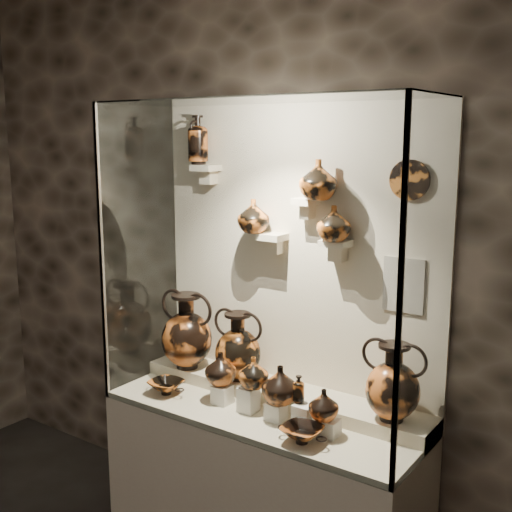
{
  "coord_description": "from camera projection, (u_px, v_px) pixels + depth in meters",
  "views": [
    {
      "loc": [
        1.76,
        -0.39,
        2.24
      ],
      "look_at": [
        -0.06,
        2.22,
        1.63
      ],
      "focal_mm": 45.0,
      "sensor_mm": 36.0,
      "label": 1
    }
  ],
  "objects": [
    {
      "name": "wall_back",
      "position": [
        296.0,
        255.0,
        3.43
      ],
      "size": [
        5.0,
        0.02,
        3.2
      ],
      "primitive_type": "cube",
      "color": "#2B231B",
      "rests_on": "ground"
    },
    {
      "name": "plinth",
      "position": [
        262.0,
        486.0,
        3.4
      ],
      "size": [
        1.7,
        0.6,
        0.8
      ],
      "primitive_type": "cube",
      "color": "beige",
      "rests_on": "floor"
    },
    {
      "name": "front_tier",
      "position": [
        262.0,
        413.0,
        3.32
      ],
      "size": [
        1.68,
        0.58,
        0.03
      ],
      "primitive_type": "cube",
      "color": "beige",
      "rests_on": "plinth"
    },
    {
      "name": "rear_tier",
      "position": [
        281.0,
        395.0,
        3.46
      ],
      "size": [
        1.7,
        0.25,
        0.1
      ],
      "primitive_type": "cube",
      "color": "beige",
      "rests_on": "plinth"
    },
    {
      "name": "back_panel",
      "position": [
        296.0,
        255.0,
        3.43
      ],
      "size": [
        1.7,
        0.03,
        1.6
      ],
      "primitive_type": "cube",
      "color": "beige",
      "rests_on": "plinth"
    },
    {
      "name": "glass_front",
      "position": [
        226.0,
        275.0,
        2.94
      ],
      "size": [
        1.7,
        0.01,
        1.6
      ],
      "primitive_type": "cube",
      "color": "white",
      "rests_on": "plinth"
    },
    {
      "name": "glass_left",
      "position": [
        140.0,
        248.0,
        3.65
      ],
      "size": [
        0.01,
        0.6,
        1.6
      ],
      "primitive_type": "cube",
      "color": "white",
      "rests_on": "plinth"
    },
    {
      "name": "glass_right",
      "position": [
        428.0,
        288.0,
        2.7
      ],
      "size": [
        0.01,
        0.6,
        1.6
      ],
      "primitive_type": "cube",
      "color": "white",
      "rests_on": "plinth"
    },
    {
      "name": "glass_top",
      "position": [
        263.0,
        100.0,
        3.03
      ],
      "size": [
        1.7,
        0.6,
        0.01
      ],
      "primitive_type": "cube",
      "color": "white",
      "rests_on": "back_panel"
    },
    {
      "name": "frame_post_left",
      "position": [
        102.0,
        255.0,
        3.41
      ],
      "size": [
        0.02,
        0.02,
        1.6
      ],
      "primitive_type": "cube",
      "color": "gray",
      "rests_on": "plinth"
    },
    {
      "name": "frame_post_right",
      "position": [
        400.0,
        302.0,
        2.47
      ],
      "size": [
        0.02,
        0.02,
        1.6
      ],
      "primitive_type": "cube",
      "color": "gray",
      "rests_on": "plinth"
    },
    {
      "name": "pedestal_a",
      "position": [
        223.0,
        394.0,
        3.39
      ],
      "size": [
        0.09,
        0.09,
        0.1
      ],
      "primitive_type": "cube",
      "color": "silver",
      "rests_on": "front_tier"
    },
    {
      "name": "pedestal_b",
      "position": [
        249.0,
        399.0,
        3.29
      ],
      "size": [
        0.09,
        0.09,
        0.13
      ],
      "primitive_type": "cube",
      "color": "silver",
      "rests_on": "front_tier"
    },
    {
      "name": "pedestal_c",
      "position": [
        276.0,
        411.0,
        3.2
      ],
      "size": [
        0.09,
        0.09,
        0.09
      ],
      "primitive_type": "cube",
      "color": "silver",
      "rests_on": "front_tier"
    },
    {
      "name": "pedestal_d",
      "position": [
        304.0,
        416.0,
        3.11
      ],
      "size": [
        0.09,
        0.09,
        0.12
      ],
      "primitive_type": "cube",
      "color": "silver",
      "rests_on": "front_tier"
    },
    {
      "name": "pedestal_e",
      "position": [
        329.0,
        427.0,
        3.03
      ],
      "size": [
        0.09,
        0.09,
        0.08
      ],
      "primitive_type": "cube",
      "color": "silver",
      "rests_on": "front_tier"
    },
    {
      "name": "bracket_ul",
      "position": [
        206.0,
        168.0,
        3.59
      ],
      "size": [
        0.14,
        0.12,
        0.04
      ],
      "primitive_type": "cube",
      "color": "beige",
      "rests_on": "back_panel"
    },
    {
      "name": "bracket_ca",
      "position": [
        273.0,
        237.0,
        3.41
      ],
      "size": [
        0.14,
        0.12,
        0.04
      ],
      "primitive_type": "cube",
      "color": "beige",
      "rests_on": "back_panel"
    },
    {
      "name": "bracket_cb",
      "position": [
        305.0,
        201.0,
        3.26
      ],
      "size": [
        0.1,
        0.12,
        0.04
      ],
      "primitive_type": "cube",
      "color": "beige",
      "rests_on": "back_panel"
    },
    {
      "name": "bracket_cc",
      "position": [
        336.0,
        243.0,
        3.19
      ],
      "size": [
        0.14,
        0.12,
        0.04
      ],
      "primitive_type": "cube",
      "color": "beige",
      "rests_on": "back_panel"
    },
    {
      "name": "amphora_left",
      "position": [
        187.0,
        331.0,
        3.7
      ],
      "size": [
        0.46,
        0.46,
        0.44
      ],
      "primitive_type": null,
      "rotation": [
        0.0,
        0.0,
        0.38
      ],
      "color": "#B95B23",
      "rests_on": "rear_tier"
    },
    {
      "name": "amphora_mid",
      "position": [
        238.0,
        346.0,
        3.52
      ],
      "size": [
        0.34,
        0.34,
        0.38
      ],
      "primitive_type": null,
      "rotation": [
        0.0,
        0.0,
        -0.13
      ],
      "color": "#BE6021",
      "rests_on": "rear_tier"
    },
    {
      "name": "amphora_right",
      "position": [
        393.0,
        382.0,
        3.02
      ],
      "size": [
        0.35,
        0.35,
        0.38
      ],
      "primitive_type": null,
      "rotation": [
        0.0,
        0.0,
        -0.18
      ],
      "color": "#B95B23",
      "rests_on": "rear_tier"
    },
    {
      "name": "jug_a",
      "position": [
        221.0,
        368.0,
        3.39
      ],
      "size": [
        0.22,
        0.22,
        0.18
      ],
      "primitive_type": "imported",
      "rotation": [
        0.0,
        0.0,
        -0.37
      ],
      "color": "#B95B23",
      "rests_on": "pedestal_a"
    },
    {
      "name": "jug_b",
      "position": [
        254.0,
        372.0,
        3.27
      ],
      "size": [
        0.2,
        0.2,
        0.16
      ],
      "primitive_type": "imported",
      "rotation": [
        0.0,
        0.0,
        0.38
      ],
      "color": "#BE6021",
      "rests_on": "pedestal_b"
    },
    {
      "name": "jug_c",
      "position": [
        280.0,
        384.0,
        3.17
      ],
      "size": [
        0.23,
        0.23,
        0.19
      ],
      "primitive_type": "imported",
      "rotation": [
        0.0,
        0.0,
        0.28
      ],
      "color": "#B95B23",
      "rests_on": "pedestal_c"
    },
    {
      "name": "jug_e",
      "position": [
        324.0,
        404.0,
        3.01
      ],
      "size": [
        0.16,
        0.16,
        0.15
      ],
      "primitive_type": "imported",
      "rotation": [
        0.0,
        0.0,
        0.12
      ],
      "color": "#B95B23",
      "rests_on": "pedestal_e"
    },
    {
      "name": "lekythos_small",
      "position": [
        299.0,
        387.0,
        3.11
      ],
      "size": [
        0.09,
        0.09,
        0.15
      ],
      "primitive_type": null,
      "rotation": [
        0.0,
        0.0,
        -0.39
      ],
      "color": "#BE6021",
      "rests_on": "pedestal_d"
    },
    {
      "name": "kylix_left",
      "position": [
        166.0,
        386.0,
        3.52
      ],
      "size": [
        0.25,
        0.21,
        0.09
      ],
      "primitive_type": null,
      "rotation": [
        0.0,
        0.0,
        -0.06
      ],
      "color": "#BE6021",
      "rests_on": "front_tier"
    },
    {
      "name": "kylix_right",
      "position": [
        302.0,
        433.0,
        2.96
      ],
      "size": [
        0.25,
        0.21,
        0.1
      ],
      "primitive_type": null,
      "rotation": [
        0.0,
        0.0,
        -0.03
      ],
      "color": "#B95B23",
      "rests_on": "front_tier"
    },
    {
      "name": "lekythos_tall",
      "position": [
        198.0,
        137.0,
        3.58
      ],
      "size": [
        0.16,
        0.16,
        0.31
      ],
      "primitive_type": null,
      "rotation": [
        0.0,
        0.0,
        0.43
      ],
      "color": "#B95B23",
      "rests_on": "bracket_ul"
    },
    {
      "name": "ovoid_vase_a",
      "position": [
        254.0,
        216.0,
        3.41
      ],
      "size": [
        0.19,
        0.19,
        0.18
      ],
      "primitive_type": "imported",
      "rotation": [
        0.0,
        0.0,
        -0.13
      ],
      "color": "#BE6021",
      "rests_on": "bracket_ca"
    },
    {
      "name": "ovoid_vase_b",
      "position": [
        319.0,
        180.0,
        3.14
      ],
      "size": [
        0.21,
        0.21,
        0.2
      ],
      "primitive_type": "imported",
      "rotation": [
        0.0,
        0.0,
        -0.13
      ],
      "color": "#BE6021",
      "rests_on": "bracket_cb"
    },
    {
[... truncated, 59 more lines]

